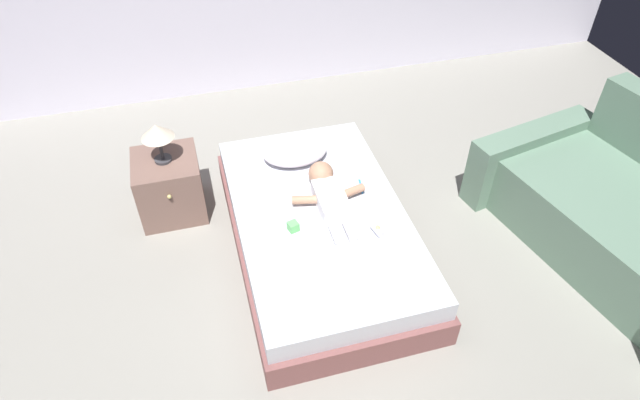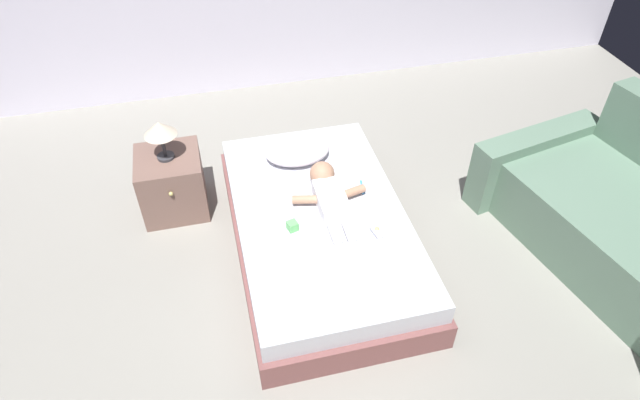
% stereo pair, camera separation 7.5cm
% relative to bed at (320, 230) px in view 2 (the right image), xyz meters
% --- Properties ---
extents(ground_plane, '(8.00, 8.00, 0.00)m').
position_rel_bed_xyz_m(ground_plane, '(-0.20, -0.65, -0.17)').
color(ground_plane, gray).
extents(bed, '(1.13, 1.95, 0.34)m').
position_rel_bed_xyz_m(bed, '(0.00, 0.00, 0.00)').
color(bed, brown).
rests_on(bed, ground_plane).
extents(pillow, '(0.47, 0.35, 0.14)m').
position_rel_bed_xyz_m(pillow, '(-0.03, 0.60, 0.24)').
color(pillow, white).
rests_on(pillow, bed).
extents(baby, '(0.51, 0.68, 0.17)m').
position_rel_bed_xyz_m(baby, '(0.08, 0.09, 0.24)').
color(baby, white).
rests_on(baby, bed).
extents(toothbrush, '(0.04, 0.16, 0.02)m').
position_rel_bed_xyz_m(toothbrush, '(0.34, 0.18, 0.18)').
color(toothbrush, '#308CD9').
rests_on(toothbrush, bed).
extents(couch, '(1.47, 2.05, 0.88)m').
position_rel_bed_xyz_m(couch, '(2.01, -0.55, 0.12)').
color(couch, slate).
rests_on(couch, ground_plane).
extents(nightstand, '(0.45, 0.48, 0.47)m').
position_rel_bed_xyz_m(nightstand, '(-0.95, 0.66, 0.06)').
color(nightstand, brown).
rests_on(nightstand, ground_plane).
extents(lamp, '(0.22, 0.22, 0.30)m').
position_rel_bed_xyz_m(lamp, '(-0.95, 0.66, 0.53)').
color(lamp, '#333338').
rests_on(lamp, nightstand).
extents(toy_block, '(0.08, 0.08, 0.06)m').
position_rel_bed_xyz_m(toy_block, '(-0.21, -0.12, 0.21)').
color(toy_block, '#68CB6B').
rests_on(toy_block, bed).
extents(baby_bottle, '(0.07, 0.11, 0.07)m').
position_rel_bed_xyz_m(baby_bottle, '(0.30, -0.29, 0.20)').
color(baby_bottle, white).
rests_on(baby_bottle, bed).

